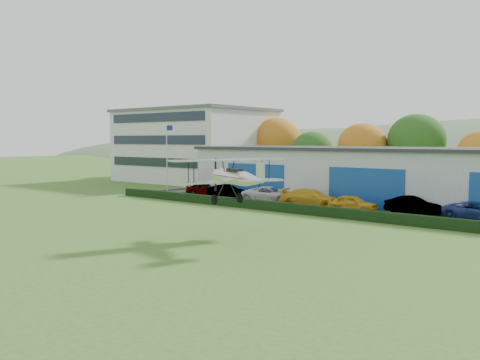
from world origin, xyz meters
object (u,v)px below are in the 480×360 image
Objects in this scene: car_4 at (353,203)px; office_block at (195,145)px; flagpole at (167,150)px; car_1 at (227,191)px; car_6 at (477,211)px; car_0 at (205,189)px; car_5 at (414,205)px; car_2 at (270,195)px; hangar at (393,175)px; biplane at (235,176)px; car_3 at (311,198)px.

office_block is at bearing 58.90° from car_4.
flagpole is (8.12, -13.00, -0.43)m from office_block.
car_1 is 0.84× the size of car_6.
car_4 reaches higher than car_0.
car_5 is at bearing -19.79° from office_block.
car_1 is (3.75, -0.70, -0.01)m from car_0.
car_2 is (5.73, -0.31, 0.08)m from car_1.
car_4 is at bearing -4.98° from flagpole.
hangar is 5.58× the size of biplane.
biplane is at bearing -35.28° from flagpole.
car_3 is at bearing -108.16° from car_2.
car_1 is at bearing 74.00° from car_3.
car_2 reaches higher than car_0.
car_4 reaches higher than car_1.
car_4 is (-0.08, -8.14, -1.91)m from hangar.
car_5 reaches higher than car_6.
hangar is 16.56m from car_1.
office_block reaches higher than car_3.
car_6 is (42.23, -13.43, -4.49)m from office_block.
hangar is 11.40m from car_6.
car_0 is at bearing 161.56° from biplane.
office_block reaches higher than car_0.
car_3 is at bearing -105.15° from car_1.
car_5 is (8.61, 1.61, -0.08)m from car_3.
car_6 reaches higher than car_1.
biplane is (-4.58, -17.03, 3.10)m from car_5.
hangar is 7.27× the size of car_3.
car_1 is 10.68m from car_3.
office_block is at bearing 48.01° from car_2.
car_4 reaches higher than car_6.
car_1 is at bearing -154.36° from hangar.
office_block reaches higher than car_6.
car_1 is (10.06, -1.14, -4.06)m from flagpole.
car_2 is (15.79, -1.45, -3.98)m from flagpole.
car_2 is at bearing -140.76° from hangar.
flagpole is 29.59m from car_5.
flagpole is 1.64× the size of car_6.
car_2 is at bearing 90.47° from car_6.
car_5 is at bearing -112.93° from car_0.
car_2 is 1.33× the size of car_4.
hangar is 8.36m from car_4.
hangar is at bearing 52.51° from car_6.
biplane reaches higher than car_5.
car_4 is at bearing -105.37° from car_2.
car_5 is 4.80m from car_6.
car_0 is at bearing 87.31° from car_6.
car_1 is at bearing 79.65° from car_4.
car_6 is at bearing 85.58° from biplane.
hangar is 9.91× the size of car_1.
car_5 is at bearing 87.73° from car_6.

